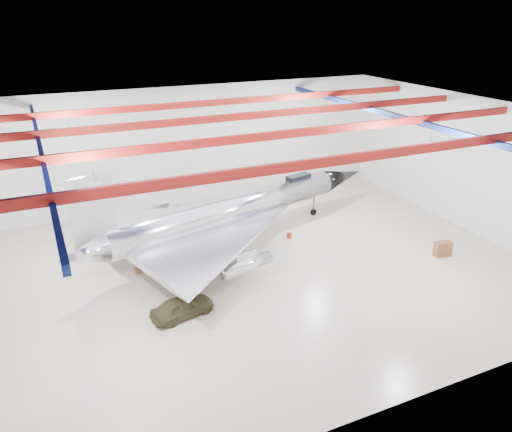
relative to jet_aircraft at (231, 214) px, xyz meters
name	(u,v)px	position (x,y,z in m)	size (l,w,h in m)	color
floor	(245,271)	(-0.81, -4.53, -2.59)	(40.00, 40.00, 0.00)	#BEB397
wall_back	(180,147)	(-0.81, 10.47, 2.91)	(40.00, 40.00, 0.00)	silver
wall_right	(466,163)	(19.19, -4.53, 2.91)	(30.00, 30.00, 0.00)	silver
ceiling	(243,117)	(-0.81, -4.53, 8.41)	(40.00, 40.00, 0.00)	#0A0F38
ceiling_structure	(243,128)	(-0.81, -4.53, 7.73)	(39.50, 29.50, 1.08)	maroon
jet_aircraft	(231,214)	(0.00, 0.00, 0.00)	(28.45, 20.36, 7.91)	silver
jeep	(182,307)	(-6.48, -8.21, -1.93)	(1.57, 3.90, 1.33)	#3D371E
desk	(443,249)	(13.74, -8.59, -2.01)	(1.27, 0.63, 1.16)	brown
crate_ply	(138,270)	(-7.78, -1.66, -2.41)	(0.51, 0.41, 0.36)	olive
toolbox_red	(198,223)	(-1.18, 4.79, -2.42)	(0.49, 0.39, 0.35)	maroon
engine_drum	(241,260)	(-0.55, -3.26, -2.40)	(0.43, 0.43, 0.39)	#59595B
parts_bin	(227,233)	(0.22, 1.59, -2.40)	(0.57, 0.46, 0.40)	olive
crate_small	(105,246)	(-9.30, 3.42, -2.47)	(0.34, 0.27, 0.24)	#59595B
tool_chest	(289,235)	(4.75, -0.87, -2.41)	(0.42, 0.42, 0.38)	maroon
oil_barrel	(234,231)	(0.97, 1.88, -2.41)	(0.52, 0.42, 0.37)	olive
spares_box	(238,222)	(2.05, 3.46, -2.40)	(0.43, 0.43, 0.39)	#59595B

